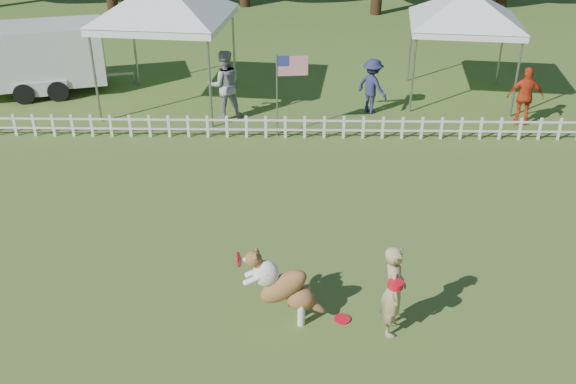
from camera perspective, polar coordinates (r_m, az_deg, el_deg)
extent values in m
plane|color=#3B6A21|center=(10.60, 3.00, -10.45)|extent=(120.00, 120.00, 0.00)
imported|color=tan|center=(9.86, 9.36, -8.63)|extent=(0.42, 0.59, 1.53)
cylinder|color=red|center=(10.43, 4.85, -11.19)|extent=(0.31, 0.31, 0.02)
imported|color=#99989D|center=(17.70, -5.67, 9.46)|extent=(1.08, 0.94, 1.89)
imported|color=#252850|center=(18.20, 7.49, 9.31)|extent=(1.10, 1.12, 1.55)
imported|color=red|center=(18.33, 20.35, 7.97)|extent=(0.97, 0.51, 1.58)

